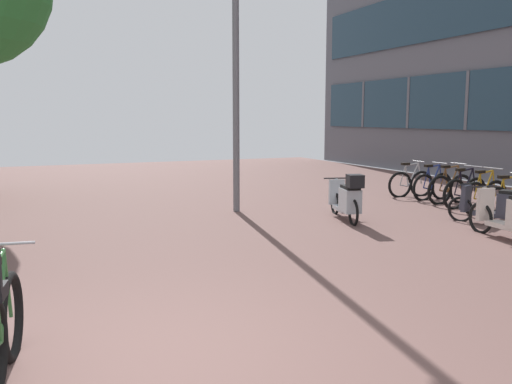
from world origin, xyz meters
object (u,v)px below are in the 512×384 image
object	(u,v)px
bicycle_rack_06	(411,184)
scooter_near	(347,199)
bicycle_rack_04	(450,189)
lamp_post	(236,38)
bicycle_rack_01	(509,201)
scooter_mid	(504,204)
bicycle_rack_02	(485,196)
bicycle_rack_03	(465,193)
bicycle_rack_05	(433,186)

from	to	relation	value
bicycle_rack_06	scooter_near	world-z (taller)	scooter_near
bicycle_rack_04	lamp_post	size ratio (longest dim) A/B	0.21
bicycle_rack_01	scooter_mid	world-z (taller)	scooter_mid
bicycle_rack_06	scooter_mid	bearing A→B (deg)	-104.01
bicycle_rack_01	scooter_mid	distance (m)	1.06
bicycle_rack_02	scooter_near	distance (m)	3.22
bicycle_rack_03	bicycle_rack_05	distance (m)	1.26
bicycle_rack_06	lamp_post	size ratio (longest dim) A/B	0.20
scooter_near	bicycle_rack_02	bearing A→B (deg)	-5.98
bicycle_rack_01	bicycle_rack_02	world-z (taller)	bicycle_rack_02
bicycle_rack_06	bicycle_rack_01	bearing A→B (deg)	-91.75
bicycle_rack_01	lamp_post	world-z (taller)	lamp_post
bicycle_rack_02	bicycle_rack_06	world-z (taller)	bicycle_rack_02
bicycle_rack_06	scooter_near	size ratio (longest dim) A/B	0.78
bicycle_rack_03	scooter_mid	bearing A→B (deg)	-115.85
bicycle_rack_06	scooter_near	xyz separation A→B (m)	(-3.29, -2.15, 0.11)
bicycle_rack_02	scooter_mid	world-z (taller)	bicycle_rack_02
scooter_near	lamp_post	size ratio (longest dim) A/B	0.26
bicycle_rack_03	scooter_near	size ratio (longest dim) A/B	0.81
bicycle_rack_02	lamp_post	xyz separation A→B (m)	(-4.77, 2.22, 3.27)
bicycle_rack_03	bicycle_rack_05	xyz separation A→B (m)	(0.19, 1.24, -0.01)
bicycle_rack_02	bicycle_rack_05	world-z (taller)	bicycle_rack_02
bicycle_rack_04	bicycle_rack_06	bearing A→B (deg)	96.39
bicycle_rack_02	bicycle_rack_03	size ratio (longest dim) A/B	0.99
scooter_mid	lamp_post	size ratio (longest dim) A/B	0.24
scooter_mid	lamp_post	bearing A→B (deg)	138.45
bicycle_rack_04	bicycle_rack_02	bearing A→B (deg)	-100.51
bicycle_rack_04	scooter_mid	distance (m)	2.72
bicycle_rack_03	scooter_mid	world-z (taller)	bicycle_rack_03
scooter_near	scooter_mid	bearing A→B (deg)	-34.06
bicycle_rack_02	bicycle_rack_04	bearing A→B (deg)	79.49
bicycle_rack_02	scooter_mid	bearing A→B (deg)	-123.82
scooter_near	bicycle_rack_01	bearing A→B (deg)	-16.66
bicycle_rack_02	bicycle_rack_04	world-z (taller)	bicycle_rack_02
bicycle_rack_02	scooter_near	size ratio (longest dim) A/B	0.80
bicycle_rack_02	bicycle_rack_04	distance (m)	1.26
bicycle_rack_05	scooter_near	size ratio (longest dim) A/B	0.76
bicycle_rack_02	bicycle_rack_05	bearing A→B (deg)	82.22
bicycle_rack_03	scooter_mid	distance (m)	2.09
bicycle_rack_05	bicycle_rack_06	distance (m)	0.64
scooter_mid	lamp_post	xyz separation A→B (m)	(-3.92, 3.48, 3.18)
bicycle_rack_05	lamp_post	bearing A→B (deg)	175.93
lamp_post	bicycle_rack_05	bearing A→B (deg)	-4.07
bicycle_rack_04	scooter_near	world-z (taller)	scooter_near
bicycle_rack_01	bicycle_rack_05	world-z (taller)	bicycle_rack_05
bicycle_rack_04	scooter_mid	bearing A→B (deg)	-113.23
bicycle_rack_01	bicycle_rack_04	world-z (taller)	bicycle_rack_04
bicycle_rack_06	scooter_mid	world-z (taller)	scooter_mid
bicycle_rack_03	lamp_post	distance (m)	6.05
bicycle_rack_01	bicycle_rack_06	size ratio (longest dim) A/B	0.94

